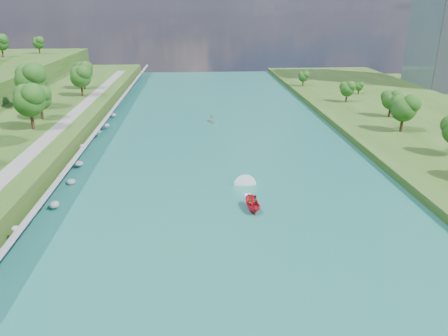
{
  "coord_description": "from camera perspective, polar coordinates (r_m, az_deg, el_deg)",
  "views": [
    {
      "loc": [
        -4.74,
        -52.01,
        26.67
      ],
      "look_at": [
        -0.34,
        13.1,
        2.5
      ],
      "focal_mm": 35.0,
      "sensor_mm": 36.0,
      "label": 1
    }
  ],
  "objects": [
    {
      "name": "raft",
      "position": [
        107.4,
        -1.67,
        6.2
      ],
      "size": [
        2.95,
        3.11,
        1.68
      ],
      "rotation": [
        0.0,
        0.0,
        0.62
      ],
      "color": "#92949A",
      "rests_on": "river_water"
    },
    {
      "name": "motorboat",
      "position": [
        62.05,
        3.57,
        -4.32
      ],
      "size": [
        3.6,
        19.08,
        2.02
      ],
      "rotation": [
        0.0,
        0.0,
        3.24
      ],
      "color": "red",
      "rests_on": "river_water"
    },
    {
      "name": "riverside_path",
      "position": [
        80.56,
        -23.84,
        1.87
      ],
      "size": [
        3.0,
        200.0,
        0.1
      ],
      "primitive_type": "cube",
      "color": "gray",
      "rests_on": "berm_west"
    },
    {
      "name": "river_water",
      "position": [
        76.92,
        -0.09,
        0.08
      ],
      "size": [
        55.0,
        240.0,
        0.1
      ],
      "primitive_type": "cube",
      "color": "#19605F",
      "rests_on": "ground"
    },
    {
      "name": "ground",
      "position": [
        58.64,
        1.21,
        -6.74
      ],
      "size": [
        260.0,
        260.0,
        0.0
      ],
      "primitive_type": "plane",
      "color": "#2D5119",
      "rests_on": "ground"
    },
    {
      "name": "riprap_bank",
      "position": [
        78.64,
        -19.21,
        0.7
      ],
      "size": [
        4.16,
        236.0,
        4.05
      ],
      "color": "slate",
      "rests_on": "ground"
    }
  ]
}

